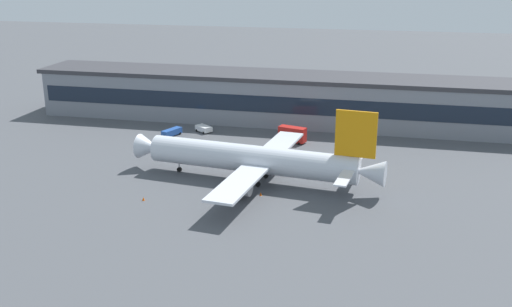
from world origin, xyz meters
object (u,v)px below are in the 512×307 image
at_px(traffic_cone_0, 143,199).
at_px(airliner, 256,159).
at_px(catering_truck, 293,134).
at_px(pushback_tractor, 203,128).
at_px(traffic_cone_1, 261,194).
at_px(belt_loader, 171,132).

bearing_deg(traffic_cone_0, airliner, 38.15).
distance_m(catering_truck, traffic_cone_0, 50.81).
relative_size(pushback_tractor, traffic_cone_1, 8.08).
height_order(catering_truck, pushback_tractor, catering_truck).
bearing_deg(traffic_cone_1, catering_truck, 89.55).
bearing_deg(belt_loader, traffic_cone_1, -47.82).
relative_size(airliner, belt_loader, 8.36).
height_order(pushback_tractor, traffic_cone_1, pushback_tractor).
height_order(airliner, belt_loader, airliner).
bearing_deg(airliner, pushback_tractor, 123.50).
relative_size(catering_truck, traffic_cone_0, 10.65).
xyz_separation_m(pushback_tractor, belt_loader, (-7.23, -5.84, 0.10)).
bearing_deg(traffic_cone_1, traffic_cone_0, -160.82).
bearing_deg(pushback_tractor, airliner, -56.50).
distance_m(catering_truck, belt_loader, 33.13).
xyz_separation_m(belt_loader, traffic_cone_1, (32.77, -36.17, -0.82)).
height_order(pushback_tractor, belt_loader, belt_loader).
bearing_deg(pushback_tractor, traffic_cone_1, -58.70).
height_order(airliner, pushback_tractor, airliner).
distance_m(belt_loader, traffic_cone_1, 48.82).
distance_m(pushback_tractor, traffic_cone_1, 49.17).
bearing_deg(catering_truck, belt_loader, -177.19).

